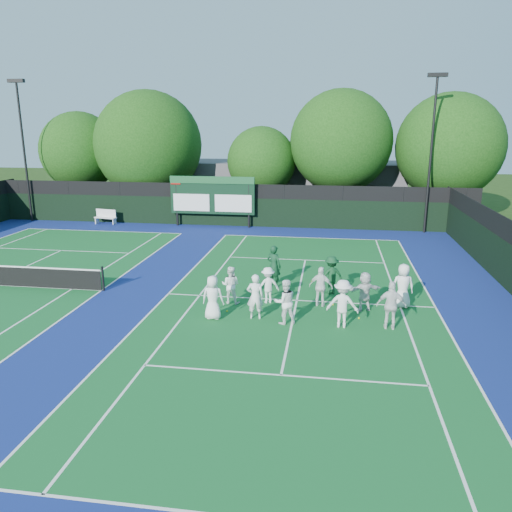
# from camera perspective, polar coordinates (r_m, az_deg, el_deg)

# --- Properties ---
(ground) EXTENTS (120.00, 120.00, 0.00)m
(ground) POSITION_cam_1_polar(r_m,az_deg,el_deg) (19.70, 4.48, -6.09)
(ground) COLOR #1C340E
(ground) RESTS_ON ground
(court_apron) EXTENTS (34.00, 32.00, 0.01)m
(court_apron) POSITION_cam_1_polar(r_m,az_deg,el_deg) (21.83, -11.27, -4.22)
(court_apron) COLOR navy
(court_apron) RESTS_ON ground
(near_court) EXTENTS (11.05, 23.85, 0.01)m
(near_court) POSITION_cam_1_polar(r_m,az_deg,el_deg) (20.63, 4.69, -5.08)
(near_court) COLOR #125824
(near_court) RESTS_ON ground
(back_fence) EXTENTS (34.00, 0.08, 3.00)m
(back_fence) POSITION_cam_1_polar(r_m,az_deg,el_deg) (35.58, -3.26, 5.62)
(back_fence) COLOR black
(back_fence) RESTS_ON ground
(scoreboard) EXTENTS (6.00, 0.21, 3.55)m
(scoreboard) POSITION_cam_1_polar(r_m,az_deg,el_deg) (35.27, -5.04, 6.87)
(scoreboard) COLOR black
(scoreboard) RESTS_ON ground
(clubhouse) EXTENTS (18.00, 6.00, 4.00)m
(clubhouse) POSITION_cam_1_polar(r_m,az_deg,el_deg) (42.79, 4.24, 8.01)
(clubhouse) COLOR #515055
(clubhouse) RESTS_ON ground
(light_pole_left) EXTENTS (1.20, 0.30, 10.12)m
(light_pole_left) POSITION_cam_1_polar(r_m,az_deg,el_deg) (40.69, -25.15, 12.43)
(light_pole_left) COLOR black
(light_pole_left) RESTS_ON ground
(light_pole_right) EXTENTS (1.20, 0.30, 10.12)m
(light_pole_right) POSITION_cam_1_polar(r_m,az_deg,el_deg) (34.65, 19.52, 12.79)
(light_pole_right) COLOR black
(light_pole_right) RESTS_ON ground
(bench) EXTENTS (1.73, 0.77, 1.06)m
(bench) POSITION_cam_1_polar(r_m,az_deg,el_deg) (37.97, -16.79, 4.39)
(bench) COLOR silver
(bench) RESTS_ON ground
(tree_a) EXTENTS (6.14, 6.14, 8.05)m
(tree_a) POSITION_cam_1_polar(r_m,az_deg,el_deg) (42.84, -19.24, 11.04)
(tree_a) COLOR black
(tree_a) RESTS_ON ground
(tree_b) EXTENTS (8.25, 8.25, 9.63)m
(tree_b) POSITION_cam_1_polar(r_m,az_deg,el_deg) (40.50, -11.95, 12.04)
(tree_b) COLOR black
(tree_b) RESTS_ON ground
(tree_c) EXTENTS (5.18, 5.18, 6.93)m
(tree_c) POSITION_cam_1_polar(r_m,az_deg,el_deg) (38.40, 0.88, 10.58)
(tree_c) COLOR black
(tree_c) RESTS_ON ground
(tree_d) EXTENTS (7.47, 7.47, 9.57)m
(tree_d) POSITION_cam_1_polar(r_m,az_deg,el_deg) (37.98, 9.92, 12.49)
(tree_d) COLOR black
(tree_d) RESTS_ON ground
(tree_e) EXTENTS (7.53, 7.53, 9.27)m
(tree_e) POSITION_cam_1_polar(r_m,az_deg,el_deg) (38.89, 21.39, 11.29)
(tree_e) COLOR black
(tree_e) RESTS_ON ground
(tennis_ball_0) EXTENTS (0.07, 0.07, 0.07)m
(tennis_ball_0) POSITION_cam_1_polar(r_m,az_deg,el_deg) (19.39, -3.32, -6.30)
(tennis_ball_0) COLOR yellow
(tennis_ball_0) RESTS_ON ground
(tennis_ball_1) EXTENTS (0.07, 0.07, 0.07)m
(tennis_ball_1) POSITION_cam_1_polar(r_m,az_deg,el_deg) (23.08, 6.39, -2.89)
(tennis_ball_1) COLOR yellow
(tennis_ball_1) RESTS_ON ground
(tennis_ball_2) EXTENTS (0.07, 0.07, 0.07)m
(tennis_ball_2) POSITION_cam_1_polar(r_m,az_deg,el_deg) (20.26, 8.79, -5.51)
(tennis_ball_2) COLOR yellow
(tennis_ball_2) RESTS_ON ground
(tennis_ball_5) EXTENTS (0.07, 0.07, 0.07)m
(tennis_ball_5) POSITION_cam_1_polar(r_m,az_deg,el_deg) (19.07, 11.68, -6.97)
(tennis_ball_5) COLOR yellow
(tennis_ball_5) RESTS_ON ground
(player_front_0) EXTENTS (0.82, 0.54, 1.67)m
(player_front_0) POSITION_cam_1_polar(r_m,az_deg,el_deg) (18.50, -4.96, -4.75)
(player_front_0) COLOR white
(player_front_0) RESTS_ON ground
(player_front_1) EXTENTS (0.67, 0.48, 1.72)m
(player_front_1) POSITION_cam_1_polar(r_m,az_deg,el_deg) (18.44, -0.09, -4.66)
(player_front_1) COLOR white
(player_front_1) RESTS_ON ground
(player_front_2) EXTENTS (0.98, 0.88, 1.66)m
(player_front_2) POSITION_cam_1_polar(r_m,az_deg,el_deg) (18.04, 3.33, -5.24)
(player_front_2) COLOR white
(player_front_2) RESTS_ON ground
(player_front_3) EXTENTS (1.19, 0.76, 1.75)m
(player_front_3) POSITION_cam_1_polar(r_m,az_deg,el_deg) (17.96, 9.86, -5.39)
(player_front_3) COLOR white
(player_front_3) RESTS_ON ground
(player_front_4) EXTENTS (1.06, 0.52, 1.75)m
(player_front_4) POSITION_cam_1_polar(r_m,az_deg,el_deg) (18.15, 15.22, -5.49)
(player_front_4) COLOR silver
(player_front_4) RESTS_ON ground
(player_back_0) EXTENTS (0.80, 0.64, 1.54)m
(player_back_0) POSITION_cam_1_polar(r_m,az_deg,el_deg) (20.08, -2.92, -3.32)
(player_back_0) COLOR white
(player_back_0) RESTS_ON ground
(player_back_1) EXTENTS (1.10, 0.90, 1.49)m
(player_back_1) POSITION_cam_1_polar(r_m,az_deg,el_deg) (20.12, 1.37, -3.35)
(player_back_1) COLOR white
(player_back_1) RESTS_ON ground
(player_back_2) EXTENTS (1.01, 0.59, 1.62)m
(player_back_2) POSITION_cam_1_polar(r_m,az_deg,el_deg) (19.88, 7.44, -3.50)
(player_back_2) COLOR white
(player_back_2) RESTS_ON ground
(player_back_3) EXTENTS (1.51, 0.96, 1.56)m
(player_back_3) POSITION_cam_1_polar(r_m,az_deg,el_deg) (19.72, 12.30, -3.96)
(player_back_3) COLOR silver
(player_back_3) RESTS_ON ground
(player_back_4) EXTENTS (0.92, 0.65, 1.78)m
(player_back_4) POSITION_cam_1_polar(r_m,az_deg,el_deg) (20.38, 16.43, -3.30)
(player_back_4) COLOR white
(player_back_4) RESTS_ON ground
(coach_left) EXTENTS (0.81, 0.70, 1.89)m
(coach_left) POSITION_cam_1_polar(r_m,az_deg,el_deg) (22.06, 2.06, -1.17)
(coach_left) COLOR #0E351D
(coach_left) RESTS_ON ground
(coach_right) EXTENTS (1.23, 1.01, 1.66)m
(coach_right) POSITION_cam_1_polar(r_m,az_deg,el_deg) (21.35, 8.59, -2.19)
(coach_right) COLOR #103D1E
(coach_right) RESTS_ON ground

